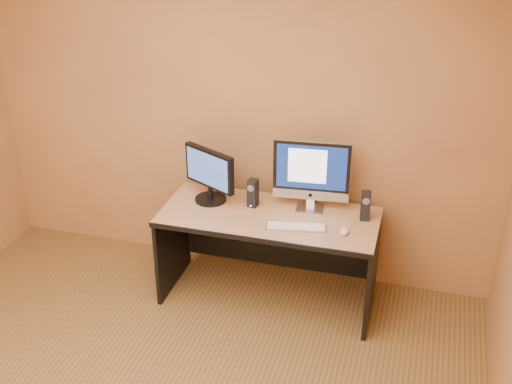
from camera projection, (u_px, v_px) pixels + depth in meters
walls at (110, 251)px, 3.09m from camera, size 4.00×4.00×2.60m
desk at (268, 257)px, 4.76m from camera, size 1.57×0.70×0.72m
imac at (311, 176)px, 4.55m from camera, size 0.57×0.26×0.54m
second_monitor at (210, 176)px, 4.70m from camera, size 0.52×0.42×0.41m
speaker_left at (253, 193)px, 4.67m from camera, size 0.08×0.08×0.21m
speaker_right at (365, 206)px, 4.49m from camera, size 0.08×0.08×0.21m
keyboard at (296, 227)px, 4.43m from camera, size 0.43×0.19×0.02m
mouse at (344, 231)px, 4.35m from camera, size 0.06×0.10×0.04m
cable_a at (317, 204)px, 4.73m from camera, size 0.09×0.20×0.01m
cable_b at (311, 200)px, 4.79m from camera, size 0.07×0.17×0.01m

